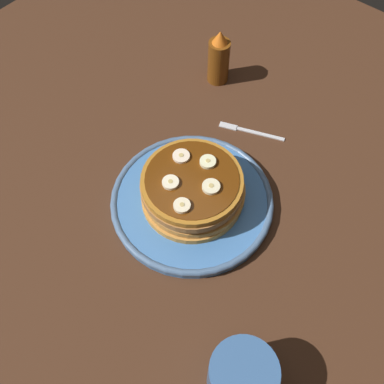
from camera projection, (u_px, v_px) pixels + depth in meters
ground_plane at (192, 208)px, 79.65cm from camera, size 140.00×140.00×3.00cm
plate at (192, 201)px, 77.45cm from camera, size 28.04×28.04×2.05cm
pancake_stack at (192, 189)px, 74.37cm from camera, size 17.47×17.86×6.28cm
banana_slice_0 at (211, 187)px, 70.51cm from camera, size 2.88×2.88×0.82cm
banana_slice_1 at (208, 162)px, 73.09cm from camera, size 2.71×2.71×0.81cm
banana_slice_2 at (182, 206)px, 68.65cm from camera, size 2.67×2.67×0.83cm
banana_slice_3 at (171, 183)px, 70.95cm from camera, size 2.71×2.71×0.79cm
banana_slice_4 at (181, 156)px, 73.79cm from camera, size 2.85×2.85×0.69cm
coffee_mug at (244, 379)px, 58.78cm from camera, size 12.47×8.95×8.88cm
fork at (248, 131)px, 86.94cm from camera, size 12.42×5.78×0.50cm
syrup_bottle at (219, 59)px, 90.28cm from camera, size 4.40×4.40×11.97cm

